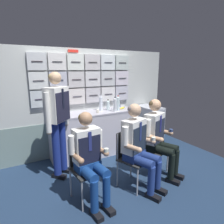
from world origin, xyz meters
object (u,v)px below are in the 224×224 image
object	(u,v)px
crew_member_near_trolley	(158,134)
paper_cup_tan	(119,106)
service_trolley	(149,124)
sparkling_bottle_green	(108,105)
crew_member_right	(138,143)
crew_member_left	(90,155)
folding_chair_right	(129,152)
crew_member_standing	(58,116)
snack_banana	(122,108)
folding_chair_left	(84,161)
folding_chair_near_trolley	(149,143)

from	to	relation	value
crew_member_near_trolley	paper_cup_tan	xyz separation A→B (m)	(0.10, 1.41, 0.23)
service_trolley	sparkling_bottle_green	bearing A→B (deg)	173.35
crew_member_right	paper_cup_tan	distance (m)	1.68
crew_member_left	folding_chair_right	bearing A→B (deg)	8.69
crew_member_near_trolley	crew_member_standing	world-z (taller)	crew_member_standing
crew_member_right	snack_banana	xyz separation A→B (m)	(0.57, 1.34, 0.22)
service_trolley	crew_member_right	distance (m)	1.82
service_trolley	sparkling_bottle_green	distance (m)	1.16
crew_member_near_trolley	sparkling_bottle_green	size ratio (longest dim) A/B	5.76
sparkling_bottle_green	snack_banana	xyz separation A→B (m)	(0.32, -0.05, -0.08)
folding_chair_right	crew_member_near_trolley	xyz separation A→B (m)	(0.56, -0.01, 0.19)
service_trolley	folding_chair_left	distance (m)	2.30
folding_chair_right	crew_member_right	xyz separation A→B (m)	(0.06, -0.15, 0.19)
folding_chair_right	sparkling_bottle_green	bearing A→B (deg)	76.19
snack_banana	crew_member_left	bearing A→B (deg)	-135.32
paper_cup_tan	sparkling_bottle_green	bearing A→B (deg)	-156.78
service_trolley	sparkling_bottle_green	xyz separation A→B (m)	(-1.02, 0.12, 0.53)
crew_member_near_trolley	crew_member_right	bearing A→B (deg)	-164.65
folding_chair_left	crew_member_near_trolley	world-z (taller)	crew_member_near_trolley
crew_member_standing	folding_chair_near_trolley	bearing A→B (deg)	-24.57
folding_chair_right	crew_member_right	size ratio (longest dim) A/B	0.66
folding_chair_near_trolley	snack_banana	world-z (taller)	snack_banana
folding_chair_left	crew_member_left	distance (m)	0.22
folding_chair_left	crew_member_right	distance (m)	0.81
paper_cup_tan	folding_chair_left	bearing A→B (deg)	-135.56
crew_member_left	folding_chair_left	bearing A→B (deg)	95.87
folding_chair_near_trolley	service_trolley	bearing A→B (deg)	50.13
crew_member_right	crew_member_near_trolley	xyz separation A→B (m)	(0.51, 0.14, 0.00)
crew_member_right	crew_member_left	bearing A→B (deg)	176.61
crew_member_right	crew_member_standing	world-z (taller)	crew_member_standing
folding_chair_left	crew_member_near_trolley	size ratio (longest dim) A/B	0.66
service_trolley	crew_member_near_trolley	xyz separation A→B (m)	(-0.77, -1.14, 0.23)
crew_member_left	crew_member_standing	size ratio (longest dim) A/B	0.72
folding_chair_near_trolley	crew_member_standing	world-z (taller)	crew_member_standing
folding_chair_near_trolley	snack_banana	bearing A→B (deg)	83.38
folding_chair_near_trolley	sparkling_bottle_green	xyz separation A→B (m)	(-0.20, 1.11, 0.50)
folding_chair_left	service_trolley	bearing A→B (deg)	27.75
crew_member_near_trolley	sparkling_bottle_green	world-z (taller)	crew_member_near_trolley
folding_chair_left	crew_member_left	world-z (taller)	crew_member_left
snack_banana	crew_member_standing	bearing A→B (deg)	-163.82
service_trolley	paper_cup_tan	bearing A→B (deg)	157.55
crew_member_left	folding_chair_near_trolley	world-z (taller)	crew_member_left
service_trolley	paper_cup_tan	xyz separation A→B (m)	(-0.66, 0.27, 0.46)
crew_member_left	sparkling_bottle_green	world-z (taller)	crew_member_left
crew_member_right	paper_cup_tan	size ratio (longest dim) A/B	20.00
sparkling_bottle_green	service_trolley	bearing A→B (deg)	-6.65
crew_member_right	paper_cup_tan	xyz separation A→B (m)	(0.61, 1.55, 0.23)
crew_member_standing	service_trolley	bearing A→B (deg)	9.47
service_trolley	folding_chair_right	xyz separation A→B (m)	(-1.33, -1.13, 0.03)
service_trolley	snack_banana	world-z (taller)	snack_banana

